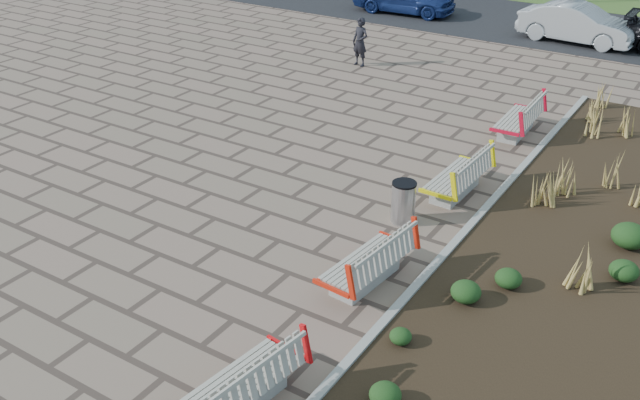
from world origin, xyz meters
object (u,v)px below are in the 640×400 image
Objects in this scene: bench_b at (366,259)px; pedestrian at (360,42)px; bench_c at (456,174)px; bench_a at (237,380)px; litter_bin at (403,203)px; bench_d at (517,116)px; car_silver at (578,24)px.

bench_b is 1.29× the size of pedestrian.
bench_b and bench_c have the same top height.
bench_b is at bearing 97.79° from bench_a.
bench_d is at bearing 85.88° from litter_bin.
car_silver reaches higher than bench_a.
bench_c is 13.85m from car_silver.
litter_bin is at bearing 106.05° from bench_b.
litter_bin is at bearing -95.47° from bench_d.
bench_c is 1.82m from litter_bin.
bench_a is at bearing -87.84° from bench_c.
litter_bin is (-0.42, -5.86, -0.05)m from bench_d.
pedestrian reaches higher than litter_bin.
car_silver is at bearing 100.52° from bench_a.
bench_d is at bearing 97.79° from bench_a.
litter_bin is 10.70m from pedestrian.
bench_d is (0.00, 8.20, 0.00)m from bench_b.
bench_c is (0.00, 7.84, 0.00)m from bench_a.
bench_d is 0.49× the size of car_silver.
bench_c reaches higher than litter_bin.
bench_a is at bearing -57.45° from pedestrian.
bench_a is 1.29× the size of pedestrian.
bench_a is at bearing -84.14° from bench_b.
bench_b is at bearing -172.27° from car_silver.
bench_a and bench_b have the same top height.
bench_a is 21.67m from car_silver.
bench_a is at bearing -172.83° from car_silver.
pedestrian is (-6.08, 8.80, 0.36)m from litter_bin.
bench_a is 1.00× the size of bench_d.
bench_b is 8.20m from bench_d.
bench_c is 1.00× the size of bench_d.
car_silver is at bearing 94.71° from bench_d.
bench_a is 3.72m from bench_b.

